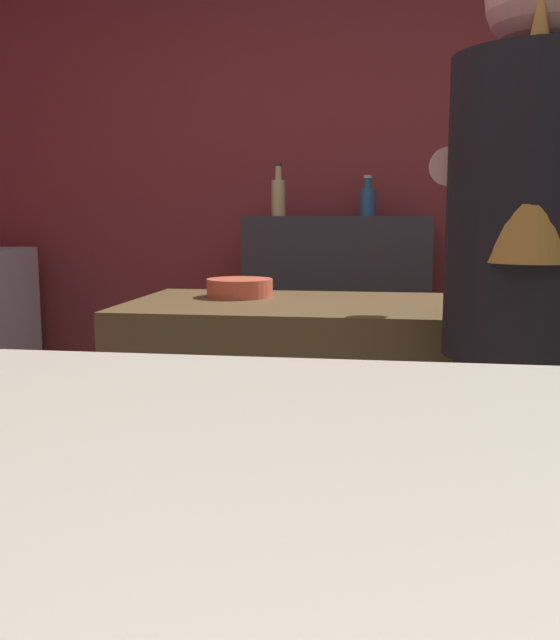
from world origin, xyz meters
The scene contains 7 objects.
wall_back centered at (0.00, 2.20, 1.35)m, with size 5.20×0.10×2.70m, color maroon.
prep_counter centered at (0.35, 0.74, 0.46)m, with size 2.10×0.60×0.92m, color brown.
back_shelf centered at (-0.20, 1.92, 0.58)m, with size 0.80×0.36×1.16m, color #313136.
bartender centered at (0.31, 0.28, 0.98)m, with size 0.48×0.54×1.69m.
mixing_bowl centered at (-0.41, 0.83, 0.94)m, with size 0.20×0.20×0.05m, color #C8553C.
bottle_olive_oil centered at (-0.45, 1.83, 1.24)m, with size 0.06×0.06×0.22m.
bottle_hot_sauce centered at (-0.08, 1.98, 1.22)m, with size 0.07×0.07×0.18m.
Camera 1 is at (0.02, -1.22, 1.15)m, focal length 39.89 mm.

